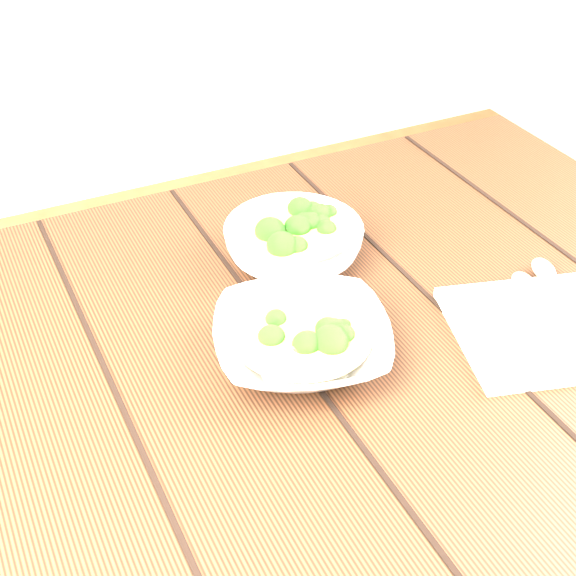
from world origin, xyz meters
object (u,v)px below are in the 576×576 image
Objects in this scene: table at (300,412)px; trivet at (311,305)px; soup_bowl_back at (294,244)px; napkin at (550,328)px; soup_bowl_front at (302,341)px.

trivet reaches higher than table.
table is at bearing -130.87° from trivet.
soup_bowl_back reaches higher than napkin.
napkin is (0.27, -0.12, 0.13)m from table.
trivet is at bearing 162.86° from napkin.
soup_bowl_back reaches higher than trivet.
soup_bowl_back reaches higher than soup_bowl_front.
napkin is (0.28, -0.09, -0.02)m from soup_bowl_front.
table is 0.14m from trivet.
napkin is (0.24, -0.15, -0.01)m from trivet.
soup_bowl_front is 0.30m from napkin.
table is 0.32m from napkin.
table is 11.94× the size of trivet.
soup_bowl_back is 2.31× the size of trivet.
napkin is at bearing -16.73° from soup_bowl_front.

